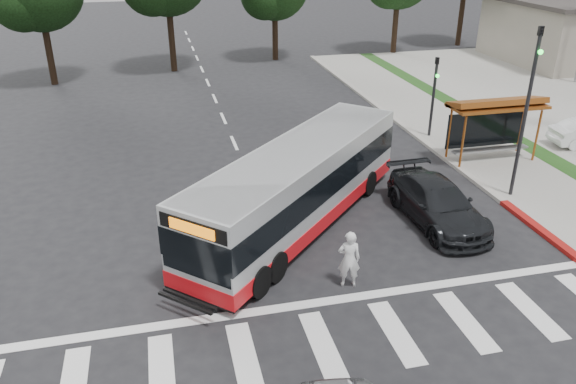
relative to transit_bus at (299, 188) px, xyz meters
name	(u,v)px	position (x,y,z in m)	size (l,w,h in m)	color
ground	(279,246)	(-0.98, -1.25, -1.44)	(140.00, 140.00, 0.00)	black
sidewalk_east	(459,137)	(10.02, 6.75, -1.38)	(4.00, 40.00, 0.12)	gray
curb_east	(422,140)	(8.02, 6.75, -1.37)	(0.30, 40.00, 0.15)	#9E9991
curb_east_red	(555,241)	(8.02, -3.25, -1.36)	(0.32, 6.00, 0.15)	maroon
crosswalk_ladder	(322,344)	(-0.98, -6.25, -1.43)	(18.00, 2.60, 0.01)	silver
bus_shelter	(495,110)	(9.82, 3.85, 0.91)	(4.20, 1.60, 2.86)	#8F4817
traffic_signal_ne_tall	(528,101)	(8.62, 0.24, 2.44)	(0.18, 0.37, 6.50)	black
traffic_signal_ne_short	(434,89)	(8.62, 7.24, 1.04)	(0.18, 0.37, 4.00)	black
transit_bus	(299,188)	(0.00, 0.00, 0.00)	(2.42, 11.15, 2.88)	silver
pedestrian	(349,259)	(0.50, -3.93, -0.54)	(0.66, 0.43, 1.80)	silver
dark_sedan	(437,203)	(4.83, -0.92, -0.70)	(2.06, 5.07, 1.47)	black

